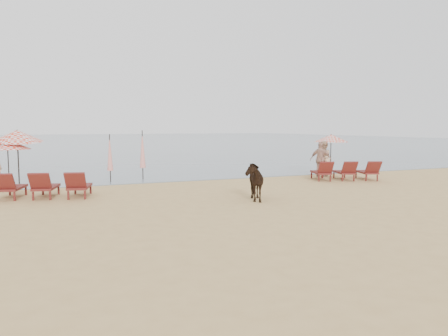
# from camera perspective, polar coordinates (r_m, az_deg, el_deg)

# --- Properties ---
(ground) EXTENTS (120.00, 120.00, 0.00)m
(ground) POSITION_cam_1_polar(r_m,az_deg,el_deg) (12.37, 9.19, -7.11)
(ground) COLOR tan
(ground) RESTS_ON ground
(sea) EXTENTS (160.00, 140.00, 0.06)m
(sea) POSITION_cam_1_polar(r_m,az_deg,el_deg) (90.47, -19.00, 3.44)
(sea) COLOR #51606B
(sea) RESTS_ON ground
(lounger_cluster_left) EXTENTS (3.54, 2.60, 0.70)m
(lounger_cluster_left) POSITION_cam_1_polar(r_m,az_deg,el_deg) (17.55, -22.41, -2.14)
(lounger_cluster_left) COLOR maroon
(lounger_cluster_left) RESTS_ON ground
(lounger_cluster_right) EXTENTS (3.48, 2.70, 0.67)m
(lounger_cluster_right) POSITION_cam_1_polar(r_m,az_deg,el_deg) (22.55, 15.58, -0.38)
(lounger_cluster_right) COLOR maroon
(lounger_cluster_right) RESTS_ON ground
(umbrella_open_left_a) EXTENTS (1.87, 1.87, 2.13)m
(umbrella_open_left_a) POSITION_cam_1_polar(r_m,az_deg,el_deg) (20.54, -26.43, 2.76)
(umbrella_open_left_a) COLOR black
(umbrella_open_left_a) RESTS_ON ground
(umbrella_open_left_b) EXTENTS (2.06, 2.10, 2.63)m
(umbrella_open_left_b) POSITION_cam_1_polar(r_m,az_deg,el_deg) (20.80, -25.40, 3.82)
(umbrella_open_left_b) COLOR black
(umbrella_open_left_b) RESTS_ON ground
(umbrella_open_right) EXTENTS (1.85, 1.85, 2.26)m
(umbrella_open_right) POSITION_cam_1_polar(r_m,az_deg,el_deg) (24.79, 13.81, 3.79)
(umbrella_open_right) COLOR black
(umbrella_open_right) RESTS_ON ground
(umbrella_closed_left) EXTENTS (0.28, 0.28, 2.31)m
(umbrella_closed_left) POSITION_cam_1_polar(r_m,az_deg,el_deg) (21.54, -14.68, 1.94)
(umbrella_closed_left) COLOR black
(umbrella_closed_left) RESTS_ON ground
(umbrella_closed_right) EXTENTS (0.30, 0.30, 2.49)m
(umbrella_closed_right) POSITION_cam_1_polar(r_m,az_deg,el_deg) (22.28, -10.60, 2.40)
(umbrella_closed_right) COLOR black
(umbrella_closed_right) RESTS_ON ground
(cow) EXTENTS (1.24, 1.85, 1.43)m
(cow) POSITION_cam_1_polar(r_m,az_deg,el_deg) (15.87, 3.73, -1.65)
(cow) COLOR black
(cow) RESTS_ON ground
(beachgoer_right_a) EXTENTS (1.16, 1.16, 1.90)m
(beachgoer_right_a) POSITION_cam_1_polar(r_m,az_deg,el_deg) (24.07, 12.85, 1.20)
(beachgoer_right_a) COLOR #D3A984
(beachgoer_right_a) RESTS_ON ground
(beachgoer_right_b) EXTENTS (1.11, 1.10, 1.89)m
(beachgoer_right_b) POSITION_cam_1_polar(r_m,az_deg,el_deg) (23.51, 12.53, 1.09)
(beachgoer_right_b) COLOR tan
(beachgoer_right_b) RESTS_ON ground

